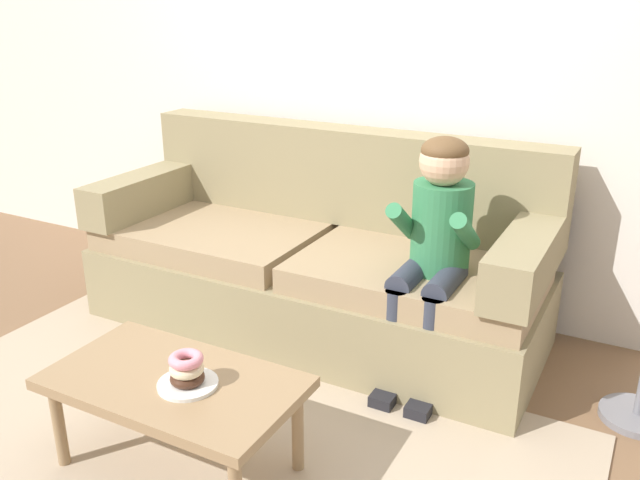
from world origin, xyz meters
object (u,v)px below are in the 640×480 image
(couch, at_px, (318,263))
(person_child, at_px, (435,239))
(coffee_table, at_px, (174,389))
(toy_controller, at_px, (144,365))
(donut, at_px, (187,378))

(couch, xyz_separation_m, person_child, (0.68, -0.21, 0.32))
(coffee_table, bearing_deg, couch, 94.27)
(couch, height_order, person_child, person_child)
(person_child, height_order, toy_controller, person_child)
(person_child, distance_m, toy_controller, 1.46)
(coffee_table, distance_m, donut, 0.11)
(coffee_table, relative_size, donut, 7.51)
(person_child, relative_size, toy_controller, 4.87)
(coffee_table, height_order, donut, donut)
(person_child, xyz_separation_m, toy_controller, (-1.18, -0.58, -0.65))
(donut, bearing_deg, coffee_table, 169.31)
(toy_controller, bearing_deg, coffee_table, -58.21)
(coffee_table, height_order, person_child, person_child)
(coffee_table, bearing_deg, person_child, 60.42)
(couch, relative_size, person_child, 2.08)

